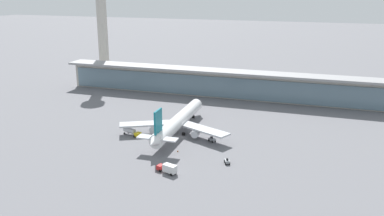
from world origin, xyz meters
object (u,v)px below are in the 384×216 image
Objects in this scene: airliner_on_stand at (178,122)px; service_truck_under_wing_grey at (227,161)px; service_truck_near_nose_yellow at (131,131)px; service_truck_by_tail_grey at (212,140)px; safety_cone_alpha at (178,151)px; service_truck_mid_apron_red at (168,168)px; control_tower at (101,11)px.

service_truck_under_wing_grey is (26.75, -23.34, -4.26)m from airliner_on_stand.
service_truck_near_nose_yellow is at bearing -154.66° from airliner_on_stand.
service_truck_under_wing_grey is 21.45m from service_truck_by_tail_grey.
service_truck_near_nose_yellow is 12.66× the size of safety_cone_alpha.
service_truck_mid_apron_red is at bearing -140.53° from service_truck_under_wing_grey.
safety_cone_alpha is (6.93, -18.88, -4.82)m from airliner_on_stand.
airliner_on_stand is 18.49× the size of service_truck_under_wing_grey.
service_truck_by_tail_grey is at bearing 57.12° from safety_cone_alpha.
service_truck_by_tail_grey is at bearing 119.87° from service_truck_under_wing_grey.
safety_cone_alpha is (-3.34, 18.04, -1.37)m from service_truck_mid_apron_red.
control_tower is at bearing 127.42° from service_truck_mid_apron_red.
airliner_on_stand is 17.29m from service_truck_by_tail_grey.
airliner_on_stand is 87.45× the size of safety_cone_alpha.
airliner_on_stand is 19.46m from service_truck_near_nose_yellow.
safety_cone_alpha is at bearing -49.11° from control_tower.
service_truck_mid_apron_red reaches higher than service_truck_under_wing_grey.
service_truck_under_wing_grey is at bearing 39.47° from service_truck_mid_apron_red.
service_truck_under_wing_grey reaches higher than safety_cone_alpha.
airliner_on_stand is 20.68m from safety_cone_alpha.
service_truck_near_nose_yellow is at bearing 161.04° from service_truck_under_wing_grey.
control_tower is at bearing 125.17° from service_truck_near_nose_yellow.
safety_cone_alpha is (24.25, -10.68, -1.39)m from service_truck_near_nose_yellow.
control_tower is at bearing 130.89° from safety_cone_alpha.
service_truck_by_tail_grey is (33.39, 3.46, -0.83)m from service_truck_near_nose_yellow.
safety_cone_alpha is at bearing 100.48° from service_truck_mid_apron_red.
service_truck_by_tail_grey is (5.80, 32.17, -0.82)m from service_truck_mid_apron_red.
control_tower is (-109.62, 108.15, 43.07)m from service_truck_under_wing_grey.
service_truck_mid_apron_red is at bearing -100.22° from service_truck_by_tail_grey.
control_tower reaches higher than service_truck_by_tail_grey.
service_truck_mid_apron_red is at bearing -79.52° from safety_cone_alpha.
service_truck_mid_apron_red is (10.27, -36.91, -3.45)m from airliner_on_stand.
service_truck_under_wing_grey is 159.90m from control_tower.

